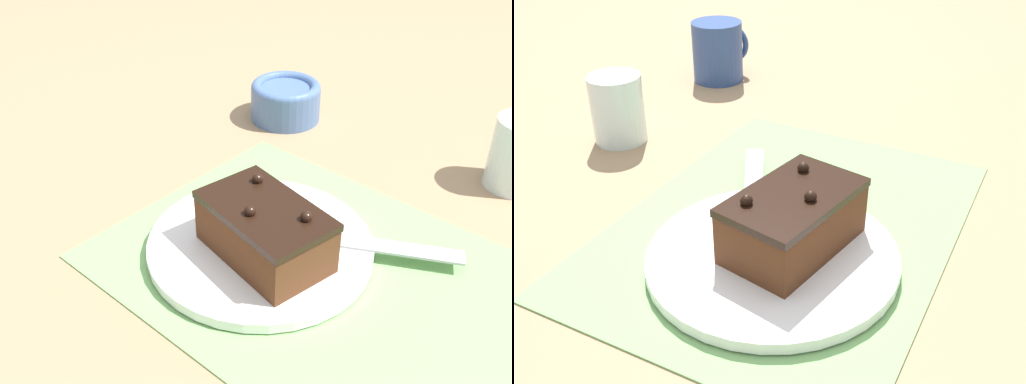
% 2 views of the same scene
% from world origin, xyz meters
% --- Properties ---
extents(ground_plane, '(3.00, 3.00, 0.00)m').
position_xyz_m(ground_plane, '(0.00, 0.00, 0.00)').
color(ground_plane, '#9E7F5B').
extents(placemat_woven, '(0.46, 0.34, 0.00)m').
position_xyz_m(placemat_woven, '(0.00, 0.00, 0.00)').
color(placemat_woven, '#7AB266').
rests_on(placemat_woven, ground_plane).
extents(cake_plate, '(0.25, 0.25, 0.01)m').
position_xyz_m(cake_plate, '(-0.07, -0.02, 0.01)').
color(cake_plate, white).
rests_on(cake_plate, placemat_woven).
extents(chocolate_cake, '(0.15, 0.11, 0.07)m').
position_xyz_m(chocolate_cake, '(-0.05, -0.03, 0.05)').
color(chocolate_cake, '#512D19').
rests_on(chocolate_cake, cake_plate).
extents(serving_knife, '(0.22, 0.13, 0.01)m').
position_xyz_m(serving_knife, '(-0.03, 0.03, 0.02)').
color(serving_knife, black).
rests_on(serving_knife, cake_plate).
extents(drinking_glass, '(0.07, 0.07, 0.09)m').
position_xyz_m(drinking_glass, '(0.08, 0.30, 0.05)').
color(drinking_glass, silver).
rests_on(drinking_glass, ground_plane).
extents(coffee_mug, '(0.10, 0.08, 0.10)m').
position_xyz_m(coffee_mug, '(0.35, 0.30, 0.05)').
color(coffee_mug, navy).
rests_on(coffee_mug, ground_plane).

